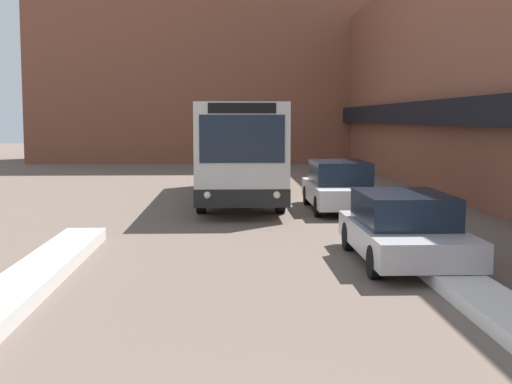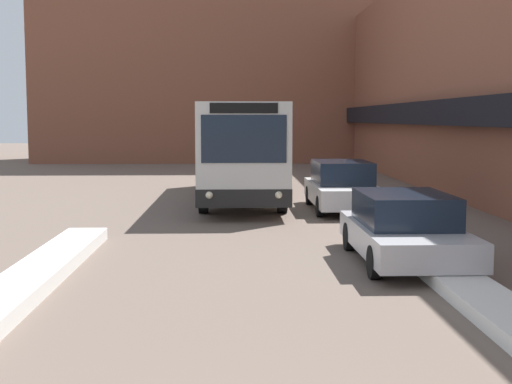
% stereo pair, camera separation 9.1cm
% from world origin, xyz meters
% --- Properties ---
extents(building_row_right, '(5.50, 60.00, 9.18)m').
position_xyz_m(building_row_right, '(9.97, 24.00, 4.58)').
color(building_row_right, brown).
rests_on(building_row_right, ground_plane).
extents(building_backdrop_far, '(26.00, 8.00, 18.42)m').
position_xyz_m(building_backdrop_far, '(0.00, 45.48, 9.21)').
color(building_backdrop_far, brown).
rests_on(building_backdrop_far, ground_plane).
extents(snow_bank_left, '(0.90, 12.36, 0.27)m').
position_xyz_m(snow_bank_left, '(-3.60, 7.04, 0.13)').
color(snow_bank_left, silver).
rests_on(snow_bank_left, ground_plane).
extents(snow_bank_right, '(0.90, 14.40, 0.23)m').
position_xyz_m(snow_bank_right, '(3.60, 8.53, 0.11)').
color(snow_bank_right, silver).
rests_on(snow_bank_right, ground_plane).
extents(city_bus, '(2.65, 11.52, 3.29)m').
position_xyz_m(city_bus, '(0.12, 21.31, 1.78)').
color(city_bus, silver).
rests_on(city_bus, ground_plane).
extents(parked_car_front, '(1.94, 4.48, 1.37)m').
position_xyz_m(parked_car_front, '(3.20, 10.26, 0.69)').
color(parked_car_front, '#B7B7BC').
rests_on(parked_car_front, ground_plane).
extents(parked_car_middle, '(1.92, 4.73, 1.52)m').
position_xyz_m(parked_car_middle, '(3.20, 18.36, 0.76)').
color(parked_car_middle, silver).
rests_on(parked_car_middle, ground_plane).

